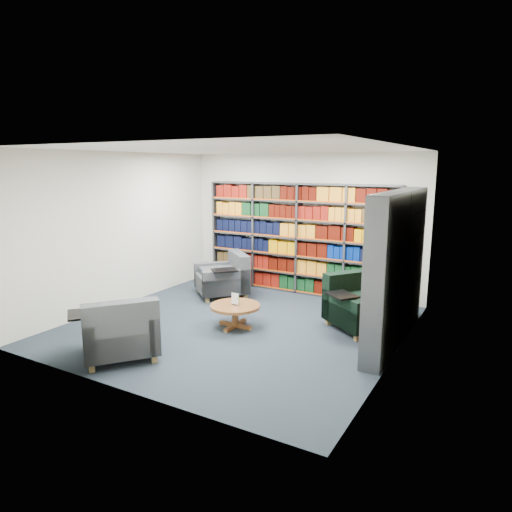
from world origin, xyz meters
The scene contains 7 objects.
room_shell centered at (0.00, 0.00, 1.40)m, with size 5.02×5.02×2.82m.
bookshelf_back centered at (0.00, 2.34, 1.10)m, with size 4.00×0.28×2.20m.
bookshelf_right centered at (2.34, 0.60, 1.10)m, with size 0.28×2.50×2.20m.
chair_teal_left centered at (-1.14, 1.40, 0.34)m, with size 1.31×1.31×0.85m.
chair_green_right centered at (1.72, 0.91, 0.35)m, with size 1.31×1.33×0.86m.
chair_teal_front centered at (-0.70, -1.86, 0.35)m, with size 1.34×1.34×0.87m.
coffee_table centered at (0.01, -0.09, 0.30)m, with size 0.80×0.80×0.56m.
Camera 1 is at (3.74, -5.98, 2.56)m, focal length 32.00 mm.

